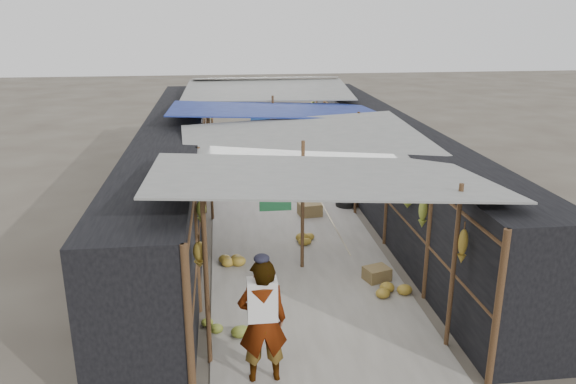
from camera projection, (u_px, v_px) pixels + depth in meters
name	position (u px, v px, depth m)	size (l,w,h in m)	color
ground	(331.00, 353.00, 8.43)	(80.00, 80.00, 0.00)	#6B6356
aisle_slab	(283.00, 209.00, 14.57)	(3.60, 16.00, 0.02)	#9E998E
stall_left	(174.00, 170.00, 13.91)	(1.40, 15.00, 2.30)	black
stall_right	(386.00, 164.00, 14.53)	(1.40, 15.00, 2.30)	black
crate_near	(310.00, 210.00, 14.08)	(0.55, 0.44, 0.33)	olive
crate_mid	(377.00, 274.00, 10.67)	(0.46, 0.36, 0.27)	olive
crate_back	(255.00, 166.00, 18.17)	(0.44, 0.36, 0.28)	olive
black_basin	(346.00, 203.00, 14.79)	(0.57, 0.57, 0.17)	black
vendor_elderly	(263.00, 321.00, 7.55)	(0.67, 0.44, 1.83)	white
shopper_blue	(266.00, 155.00, 17.16)	(0.69, 0.54, 1.43)	#204CA0
vendor_seated	(308.00, 159.00, 17.71)	(0.59, 0.34, 0.92)	#4F4A45
market_canopy	(282.00, 115.00, 14.16)	(5.62, 15.20, 2.77)	brown
hanging_bananas	(279.00, 145.00, 14.36)	(3.96, 13.48, 0.80)	olive
floor_bananas	(277.00, 229.00, 12.84)	(3.64, 8.69, 0.36)	olive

